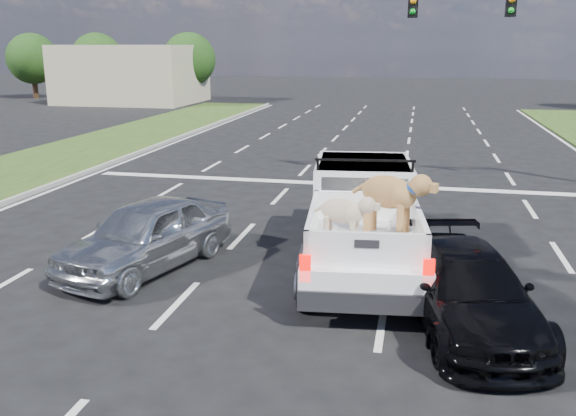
{
  "coord_description": "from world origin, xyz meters",
  "views": [
    {
      "loc": [
        2.16,
        -9.07,
        4.29
      ],
      "look_at": [
        -0.22,
        2.0,
        1.28
      ],
      "focal_mm": 38.0,
      "sensor_mm": 36.0,
      "label": 1
    }
  ],
  "objects": [
    {
      "name": "road_markings",
      "position": [
        0.0,
        6.56,
        0.01
      ],
      "size": [
        17.75,
        60.0,
        0.01
      ],
      "color": "silver",
      "rests_on": "ground"
    },
    {
      "name": "ground",
      "position": [
        0.0,
        0.0,
        0.0
      ],
      "size": [
        160.0,
        160.0,
        0.0
      ],
      "primitive_type": "plane",
      "color": "black",
      "rests_on": "ground"
    },
    {
      "name": "building_left",
      "position": [
        -20.0,
        36.0,
        2.2
      ],
      "size": [
        10.0,
        8.0,
        4.4
      ],
      "primitive_type": "cube",
      "color": "tan",
      "rests_on": "ground"
    },
    {
      "name": "tree_far_a",
      "position": [
        -30.0,
        38.0,
        3.29
      ],
      "size": [
        4.2,
        4.2,
        5.4
      ],
      "color": "#332114",
      "rests_on": "ground"
    },
    {
      "name": "tree_far_b",
      "position": [
        -24.0,
        38.0,
        3.29
      ],
      "size": [
        4.2,
        4.2,
        5.4
      ],
      "color": "#332114",
      "rests_on": "ground"
    },
    {
      "name": "tree_far_c",
      "position": [
        -16.0,
        38.0,
        3.29
      ],
      "size": [
        4.2,
        4.2,
        5.4
      ],
      "color": "#332114",
      "rests_on": "ground"
    },
    {
      "name": "black_coupe",
      "position": [
        3.04,
        0.19,
        0.61
      ],
      "size": [
        2.56,
        4.47,
        1.22
      ],
      "primitive_type": "imported",
      "rotation": [
        0.0,
        0.0,
        0.22
      ],
      "color": "black",
      "rests_on": "ground"
    },
    {
      "name": "curb_left",
      "position": [
        -9.05,
        6.0,
        0.07
      ],
      "size": [
        0.15,
        60.0,
        0.14
      ],
      "primitive_type": "cube",
      "color": "gray",
      "rests_on": "ground"
    },
    {
      "name": "pickup_truck",
      "position": [
        1.19,
        2.64,
        1.03
      ],
      "size": [
        2.69,
        5.99,
        2.17
      ],
      "rotation": [
        0.0,
        0.0,
        0.11
      ],
      "color": "black",
      "rests_on": "ground"
    },
    {
      "name": "silver_sedan",
      "position": [
        -3.0,
        1.58,
        0.69
      ],
      "size": [
        2.76,
        4.36,
        1.38
      ],
      "primitive_type": "imported",
      "rotation": [
        0.0,
        0.0,
        -0.3
      ],
      "color": "#B2B4B9",
      "rests_on": "ground"
    }
  ]
}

